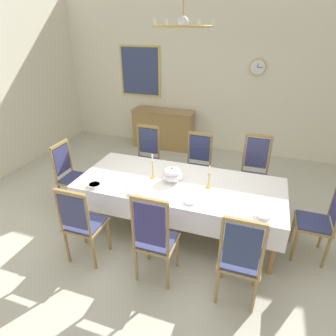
{
  "coord_description": "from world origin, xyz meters",
  "views": [
    {
      "loc": [
        0.96,
        -3.13,
        2.72
      ],
      "look_at": [
        -0.18,
        0.19,
        0.94
      ],
      "focal_mm": 30.73,
      "sensor_mm": 36.0,
      "label": 1
    }
  ],
  "objects_px": {
    "framed_painting": "(140,71)",
    "bowl_far_left": "(263,215)",
    "chandelier": "(183,25)",
    "bowl_near_right": "(94,185)",
    "chair_north_a": "(146,156)",
    "bowl_far_right": "(190,202)",
    "chair_head_east": "(320,219)",
    "sideboard": "(163,129)",
    "chair_north_c": "(254,171)",
    "dining_table": "(180,187)",
    "chair_head_west": "(71,174)",
    "bowl_near_left": "(136,192)",
    "spoon_secondary": "(88,184)",
    "chair_south_c": "(240,258)",
    "candlestick_west": "(153,169)",
    "candlestick_east": "(209,179)",
    "spoon_primary": "(128,191)",
    "chair_south_a": "(82,223)",
    "chair_south_b": "(155,237)",
    "soup_tureen": "(172,174)",
    "mounted_clock": "(258,67)",
    "chair_north_b": "(197,164)"
  },
  "relations": [
    {
      "from": "candlestick_west",
      "to": "spoon_primary",
      "type": "relative_size",
      "value": 2.06
    },
    {
      "from": "chair_north_b",
      "to": "candlestick_west",
      "type": "xyz_separation_m",
      "value": [
        -0.41,
        -1.0,
        0.33
      ]
    },
    {
      "from": "chair_north_c",
      "to": "spoon_primary",
      "type": "xyz_separation_m",
      "value": [
        -1.52,
        -1.44,
        0.16
      ]
    },
    {
      "from": "chandelier",
      "to": "bowl_near_right",
      "type": "bearing_deg",
      "value": -155.41
    },
    {
      "from": "chair_north_a",
      "to": "bowl_far_right",
      "type": "relative_size",
      "value": 7.45
    },
    {
      "from": "framed_painting",
      "to": "chair_head_west",
      "type": "bearing_deg",
      "value": -87.89
    },
    {
      "from": "chair_south_c",
      "to": "chair_south_a",
      "type": "bearing_deg",
      "value": 179.86
    },
    {
      "from": "candlestick_east",
      "to": "framed_painting",
      "type": "height_order",
      "value": "framed_painting"
    },
    {
      "from": "spoon_primary",
      "to": "chair_head_west",
      "type": "bearing_deg",
      "value": 168.13
    },
    {
      "from": "chair_south_c",
      "to": "candlestick_west",
      "type": "xyz_separation_m",
      "value": [
        -1.34,
        1.0,
        0.31
      ]
    },
    {
      "from": "chair_head_east",
      "to": "soup_tureen",
      "type": "height_order",
      "value": "chair_head_east"
    },
    {
      "from": "candlestick_east",
      "to": "chair_south_c",
      "type": "bearing_deg",
      "value": -61.33
    },
    {
      "from": "chair_south_b",
      "to": "chandelier",
      "type": "xyz_separation_m",
      "value": [
        -0.01,
        1.0,
        2.09
      ]
    },
    {
      "from": "sideboard",
      "to": "bowl_near_right",
      "type": "bearing_deg",
      "value": 93.79
    },
    {
      "from": "chair_north_c",
      "to": "sideboard",
      "type": "distance_m",
      "value": 2.88
    },
    {
      "from": "chair_head_west",
      "to": "candlestick_east",
      "type": "distance_m",
      "value": 2.22
    },
    {
      "from": "dining_table",
      "to": "chair_south_b",
      "type": "distance_m",
      "value": 1.0
    },
    {
      "from": "framed_painting",
      "to": "bowl_far_left",
      "type": "bearing_deg",
      "value": -49.48
    },
    {
      "from": "candlestick_east",
      "to": "framed_painting",
      "type": "distance_m",
      "value": 3.95
    },
    {
      "from": "bowl_far_left",
      "to": "framed_painting",
      "type": "distance_m",
      "value": 4.75
    },
    {
      "from": "bowl_far_right",
      "to": "spoon_primary",
      "type": "relative_size",
      "value": 0.85
    },
    {
      "from": "bowl_far_left",
      "to": "chair_south_b",
      "type": "bearing_deg",
      "value": -153.15
    },
    {
      "from": "bowl_near_left",
      "to": "spoon_primary",
      "type": "distance_m",
      "value": 0.13
    },
    {
      "from": "bowl_far_left",
      "to": "bowl_far_right",
      "type": "distance_m",
      "value": 0.86
    },
    {
      "from": "chair_south_a",
      "to": "sideboard",
      "type": "distance_m",
      "value": 3.85
    },
    {
      "from": "chair_south_a",
      "to": "soup_tureen",
      "type": "relative_size",
      "value": 4.02
    },
    {
      "from": "dining_table",
      "to": "spoon_secondary",
      "type": "xyz_separation_m",
      "value": [
        -1.16,
        -0.45,
        0.08
      ]
    },
    {
      "from": "bowl_far_left",
      "to": "spoon_secondary",
      "type": "distance_m",
      "value": 2.28
    },
    {
      "from": "chair_south_a",
      "to": "spoon_primary",
      "type": "distance_m",
      "value": 0.69
    },
    {
      "from": "chair_north_c",
      "to": "dining_table",
      "type": "bearing_deg",
      "value": 46.69
    },
    {
      "from": "chair_south_b",
      "to": "mounted_clock",
      "type": "relative_size",
      "value": 3.71
    },
    {
      "from": "soup_tureen",
      "to": "candlestick_east",
      "type": "height_order",
      "value": "candlestick_east"
    },
    {
      "from": "chair_north_c",
      "to": "candlestick_west",
      "type": "distance_m",
      "value": 1.7
    },
    {
      "from": "chair_south_b",
      "to": "chandelier",
      "type": "relative_size",
      "value": 1.78
    },
    {
      "from": "chair_south_c",
      "to": "spoon_primary",
      "type": "distance_m",
      "value": 1.63
    },
    {
      "from": "chair_south_c",
      "to": "framed_painting",
      "type": "xyz_separation_m",
      "value": [
        -2.85,
        4.1,
        1.11
      ]
    },
    {
      "from": "chair_head_west",
      "to": "bowl_near_left",
      "type": "relative_size",
      "value": 5.49
    },
    {
      "from": "chair_north_a",
      "to": "chair_north_c",
      "type": "xyz_separation_m",
      "value": [
        1.87,
        0.0,
        0.02
      ]
    },
    {
      "from": "chair_south_b",
      "to": "bowl_near_right",
      "type": "xyz_separation_m",
      "value": [
        -1.06,
        0.52,
        0.18
      ]
    },
    {
      "from": "chair_north_b",
      "to": "chair_head_west",
      "type": "bearing_deg",
      "value": 28.8
    },
    {
      "from": "framed_painting",
      "to": "spoon_secondary",
      "type": "bearing_deg",
      "value": -78.1
    },
    {
      "from": "chair_north_a",
      "to": "chair_head_east",
      "type": "relative_size",
      "value": 1.03
    },
    {
      "from": "bowl_far_right",
      "to": "spoon_secondary",
      "type": "bearing_deg",
      "value": -179.35
    },
    {
      "from": "bowl_far_left",
      "to": "chair_north_a",
      "type": "bearing_deg",
      "value": 144.76
    },
    {
      "from": "bowl_far_right",
      "to": "spoon_primary",
      "type": "distance_m",
      "value": 0.83
    },
    {
      "from": "candlestick_west",
      "to": "bowl_far_left",
      "type": "relative_size",
      "value": 2.06
    },
    {
      "from": "candlestick_east",
      "to": "candlestick_west",
      "type": "bearing_deg",
      "value": 180.0
    },
    {
      "from": "chair_north_b",
      "to": "sideboard",
      "type": "relative_size",
      "value": 0.76
    },
    {
      "from": "soup_tureen",
      "to": "chair_south_c",
      "type": "bearing_deg",
      "value": -43.44
    },
    {
      "from": "chair_head_east",
      "to": "bowl_far_left",
      "type": "xyz_separation_m",
      "value": [
        -0.68,
        -0.44,
        0.21
      ]
    }
  ]
}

